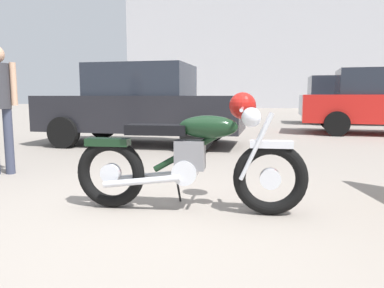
{
  "coord_description": "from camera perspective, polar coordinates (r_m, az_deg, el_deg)",
  "views": [
    {
      "loc": [
        0.83,
        -2.74,
        1.03
      ],
      "look_at": [
        0.2,
        0.73,
        0.56
      ],
      "focal_mm": 34.21,
      "sensor_mm": 36.0,
      "label": 1
    }
  ],
  "objects": [
    {
      "name": "white_estate_far",
      "position": [
        14.74,
        25.33,
        6.46
      ],
      "size": [
        4.76,
        2.11,
        1.74
      ],
      "rotation": [
        0.0,
        0.0,
        -0.04
      ],
      "color": "black",
      "rests_on": "ground_plane"
    },
    {
      "name": "ground_plane",
      "position": [
        3.04,
        -6.27,
        -12.28
      ],
      "size": [
        80.0,
        80.0,
        0.0
      ],
      "primitive_type": "plane",
      "color": "gray"
    },
    {
      "name": "dark_sedan_left",
      "position": [
        7.81,
        -7.69,
        6.04
      ],
      "size": [
        4.26,
        2.04,
        1.67
      ],
      "rotation": [
        0.0,
        0.0,
        -0.04
      ],
      "color": "black",
      "rests_on": "ground_plane"
    },
    {
      "name": "vintage_motorcycle",
      "position": [
        3.25,
        0.36,
        -1.97
      ],
      "size": [
        2.08,
        0.74,
        1.07
      ],
      "rotation": [
        0.0,
        0.0,
        0.03
      ],
      "color": "black",
      "rests_on": "ground_plane"
    },
    {
      "name": "industrial_building",
      "position": [
        38.68,
        9.64,
        13.66
      ],
      "size": [
        23.8,
        15.51,
        10.47
      ],
      "rotation": [
        0.0,
        0.0,
        0.07
      ],
      "color": "#B2B2B7",
      "rests_on": "ground_plane"
    }
  ]
}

